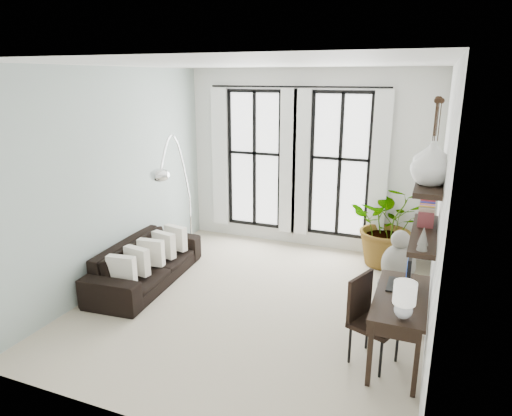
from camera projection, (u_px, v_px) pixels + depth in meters
The scene contains 16 objects.
floor at pixel (255, 303), 6.38m from camera, with size 5.00×5.00×0.00m, color #B9AD93.
ceiling at pixel (255, 63), 5.49m from camera, with size 5.00×5.00×0.00m, color white.
wall_left at pixel (114, 178), 6.74m from camera, with size 5.00×5.00×0.00m, color #9FB2AB.
wall_right at pixel (440, 210), 5.13m from camera, with size 5.00×5.00×0.00m, color white.
wall_back at pixel (307, 160), 8.17m from camera, with size 4.50×4.50×0.00m, color white.
windows at pixel (295, 163), 8.18m from camera, with size 3.26×0.13×2.65m.
wall_shelves at pixel (426, 212), 4.62m from camera, with size 0.25×1.30×0.60m.
sofa at pixel (146, 262), 6.95m from camera, with size 2.19×0.86×0.64m, color black.
throw_pillows at pixel (151, 252), 6.86m from camera, with size 0.40×1.52×0.40m.
plant at pixel (389, 224), 7.50m from camera, with size 1.27×1.10×1.42m, color #2D7228.
desk at pixel (400, 302), 4.88m from camera, with size 0.55×1.30×1.16m.
desk_chair at pixel (368, 314), 4.97m from camera, with size 0.60×0.60×0.98m.
arc_lamp at pixel (175, 164), 7.23m from camera, with size 0.71×1.80×2.20m.
buddha at pixel (398, 268), 6.55m from camera, with size 0.54×0.54×0.97m.
vase_a at pixel (431, 164), 4.22m from camera, with size 0.37×0.37×0.38m, color white.
vase_b at pixel (432, 157), 4.57m from camera, with size 0.37×0.37×0.38m, color white.
Camera 1 is at (2.15, -5.34, 3.05)m, focal length 32.00 mm.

